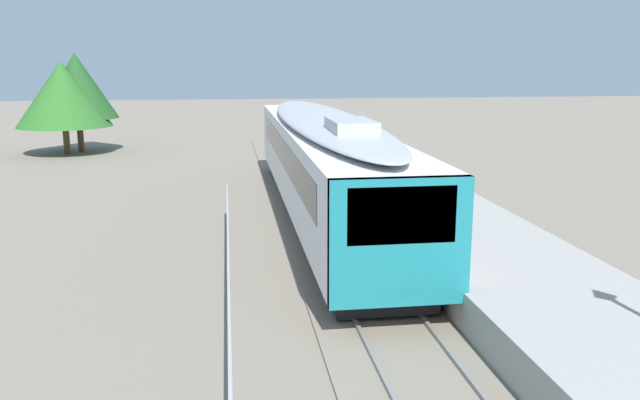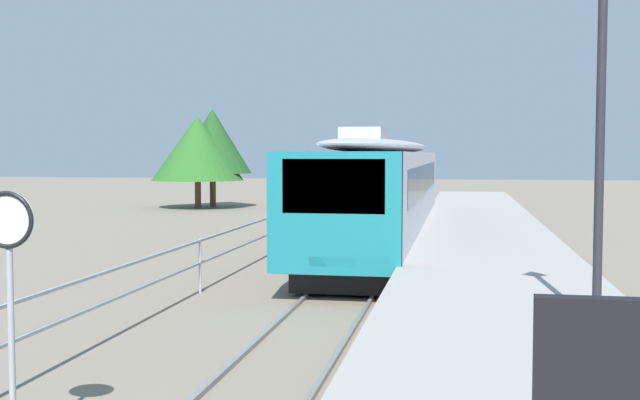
% 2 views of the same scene
% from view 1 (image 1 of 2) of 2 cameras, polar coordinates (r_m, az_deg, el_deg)
% --- Properties ---
extents(ground_plane, '(160.00, 160.00, 0.00)m').
position_cam_1_polar(ground_plane, '(14.83, -6.80, -9.24)').
color(ground_plane, slate).
extents(track_rails, '(3.20, 60.00, 0.14)m').
position_cam_1_polar(track_rails, '(15.16, 4.73, -8.56)').
color(track_rails, slate).
rests_on(track_rails, ground).
extents(commuter_train, '(2.82, 20.81, 3.74)m').
position_cam_1_polar(commuter_train, '(22.31, 0.25, 3.83)').
color(commuter_train, silver).
rests_on(commuter_train, track_rails).
extents(station_platform, '(3.90, 60.00, 0.90)m').
position_cam_1_polar(station_platform, '(16.04, 16.23, -6.27)').
color(station_platform, '#999691').
rests_on(station_platform, ground).
extents(tree_behind_carpark, '(4.65, 4.65, 5.86)m').
position_cam_1_polar(tree_behind_carpark, '(41.40, -20.69, 9.41)').
color(tree_behind_carpark, brown).
rests_on(tree_behind_carpark, ground).
extents(tree_behind_station_far, '(5.37, 5.37, 5.39)m').
position_cam_1_polar(tree_behind_station_far, '(40.61, -21.76, 8.68)').
color(tree_behind_station_far, brown).
rests_on(tree_behind_station_far, ground).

